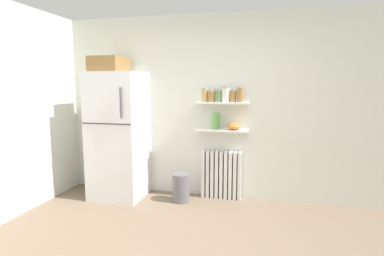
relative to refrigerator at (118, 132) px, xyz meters
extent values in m
plane|color=#7A6651|center=(1.30, -1.16, -0.94)|extent=(7.04, 7.04, 0.00)
cube|color=silver|center=(1.30, 0.39, 0.36)|extent=(7.04, 0.10, 2.60)
cube|color=silver|center=(-0.95, -1.06, 0.36)|extent=(0.10, 4.80, 2.60)
cube|color=silver|center=(0.01, 0.00, -0.05)|extent=(0.72, 0.68, 1.79)
cube|color=#262628|center=(0.01, -0.34, 0.16)|extent=(0.71, 0.01, 0.01)
cylinder|color=#4C4C51|center=(0.24, -0.36, 0.44)|extent=(0.02, 0.02, 0.40)
cube|color=olive|center=(-0.10, 0.00, 0.95)|extent=(0.43, 0.47, 0.21)
cube|color=white|center=(1.20, 0.26, -0.60)|extent=(0.05, 0.12, 0.69)
cube|color=white|center=(1.27, 0.26, -0.60)|extent=(0.05, 0.12, 0.69)
cube|color=white|center=(1.33, 0.26, -0.60)|extent=(0.05, 0.12, 0.69)
cube|color=white|center=(1.40, 0.26, -0.60)|extent=(0.05, 0.12, 0.69)
cube|color=white|center=(1.46, 0.26, -0.60)|extent=(0.05, 0.12, 0.69)
cube|color=white|center=(1.53, 0.26, -0.60)|extent=(0.05, 0.12, 0.69)
cube|color=white|center=(1.59, 0.26, -0.60)|extent=(0.05, 0.12, 0.69)
cube|color=white|center=(1.66, 0.26, -0.60)|extent=(0.05, 0.12, 0.69)
cube|color=white|center=(1.72, 0.26, -0.60)|extent=(0.05, 0.12, 0.69)
cube|color=white|center=(1.46, 0.23, 0.05)|extent=(0.72, 0.22, 0.02)
cube|color=white|center=(1.46, 0.23, 0.43)|extent=(0.72, 0.22, 0.02)
cylinder|color=tan|center=(1.22, 0.23, 0.53)|extent=(0.09, 0.09, 0.17)
cylinder|color=gray|center=(1.22, 0.23, 0.62)|extent=(0.08, 0.08, 0.02)
cylinder|color=olive|center=(1.32, 0.23, 0.51)|extent=(0.11, 0.11, 0.14)
cylinder|color=gray|center=(1.32, 0.23, 0.59)|extent=(0.10, 0.10, 0.02)
cylinder|color=#5B7F4C|center=(1.41, 0.23, 0.52)|extent=(0.11, 0.11, 0.15)
cylinder|color=gray|center=(1.41, 0.23, 0.60)|extent=(0.10, 0.10, 0.02)
cylinder|color=silver|center=(1.51, 0.23, 0.53)|extent=(0.11, 0.11, 0.18)
cylinder|color=gray|center=(1.51, 0.23, 0.63)|extent=(0.11, 0.11, 0.02)
cylinder|color=olive|center=(1.61, 0.23, 0.51)|extent=(0.09, 0.09, 0.15)
cylinder|color=gray|center=(1.61, 0.23, 0.60)|extent=(0.08, 0.08, 0.02)
cylinder|color=olive|center=(1.70, 0.23, 0.54)|extent=(0.09, 0.09, 0.19)
cylinder|color=gray|center=(1.70, 0.23, 0.64)|extent=(0.08, 0.08, 0.02)
cylinder|color=#66A84C|center=(1.38, 0.23, 0.18)|extent=(0.10, 0.10, 0.23)
ellipsoid|color=orange|center=(1.63, 0.23, 0.10)|extent=(0.19, 0.19, 0.09)
cylinder|color=slate|center=(0.93, 0.00, -0.75)|extent=(0.24, 0.24, 0.39)
camera|label=1|loc=(2.08, -4.00, 0.67)|focal=28.93mm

